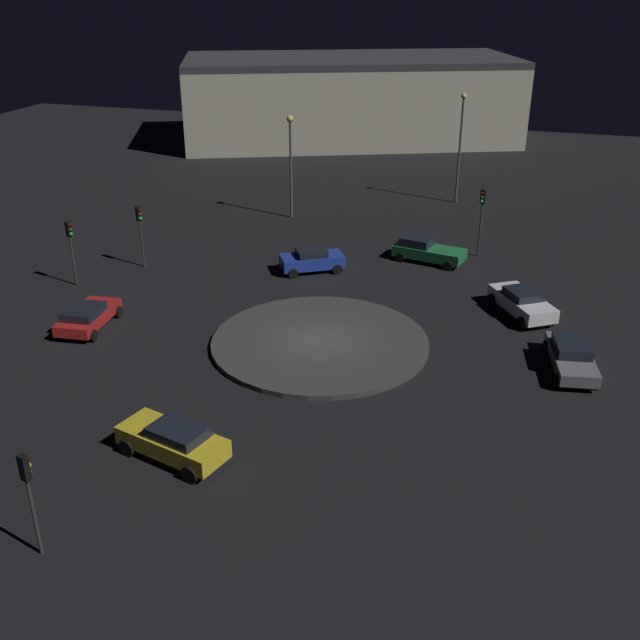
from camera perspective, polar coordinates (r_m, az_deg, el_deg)
ground_plane at (r=37.38m, az=0.00°, el=-1.88°), size 119.81×119.81×0.00m
roundabout_island at (r=37.33m, az=0.00°, el=-1.70°), size 10.97×10.97×0.26m
car_blue at (r=46.31m, az=-0.63°, el=4.66°), size 3.51×4.22×1.45m
car_grey at (r=36.75m, az=18.79°, el=-2.61°), size 4.82×2.66×1.36m
car_red at (r=40.65m, az=-17.46°, el=0.29°), size 4.28×2.50×1.30m
car_green at (r=48.42m, az=8.20°, el=5.35°), size 2.76×4.76×1.53m
car_white at (r=41.73m, az=15.30°, el=1.36°), size 4.65×3.95×1.47m
car_yellow at (r=29.25m, az=-11.21°, el=-9.08°), size 2.87×4.71×1.50m
traffic_light_east at (r=25.05m, az=-21.53°, el=-11.69°), size 0.38×0.34×3.83m
traffic_light_southwest at (r=47.69m, az=-13.69°, el=7.17°), size 0.37×0.40×3.94m
traffic_light_west at (r=49.17m, az=12.34°, el=8.28°), size 0.39×0.36×4.46m
traffic_light_south at (r=45.83m, az=-18.64°, el=5.83°), size 0.34×0.38×3.95m
streetlamp_west at (r=60.77m, az=10.77°, el=13.60°), size 0.45×0.45×8.61m
streetlamp_southwest at (r=55.91m, az=-2.28°, el=12.76°), size 0.50×0.50×7.64m
store_building at (r=84.55m, az=2.27°, el=16.65°), size 28.18×38.43×8.76m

